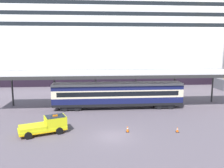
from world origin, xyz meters
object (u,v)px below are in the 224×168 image
at_px(traffic_cone_near, 128,129).
at_px(traffic_cone_mid, 177,130).
at_px(cruise_ship, 41,41).
at_px(train_carriage, 118,94).
at_px(service_truck, 47,125).

relative_size(traffic_cone_near, traffic_cone_mid, 1.24).
bearing_deg(cruise_ship, traffic_cone_near, -67.59).
height_order(train_carriage, service_truck, train_carriage).
height_order(train_carriage, traffic_cone_near, train_carriage).
height_order(cruise_ship, traffic_cone_near, cruise_ship).
relative_size(train_carriage, traffic_cone_mid, 31.77).
xyz_separation_m(train_carriage, service_truck, (-9.12, -10.01, -1.31)).
xyz_separation_m(train_carriage, traffic_cone_near, (0.03, -10.47, -1.91)).
bearing_deg(service_truck, cruise_ship, 102.07).
bearing_deg(traffic_cone_mid, cruise_ship, 118.02).
height_order(cruise_ship, traffic_cone_mid, cruise_ship).
bearing_deg(train_carriage, traffic_cone_mid, -62.29).
bearing_deg(train_carriage, cruise_ship, 118.11).
xyz_separation_m(cruise_ship, traffic_cone_near, (18.81, -45.62, -10.87)).
distance_m(service_truck, traffic_cone_mid, 14.92).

